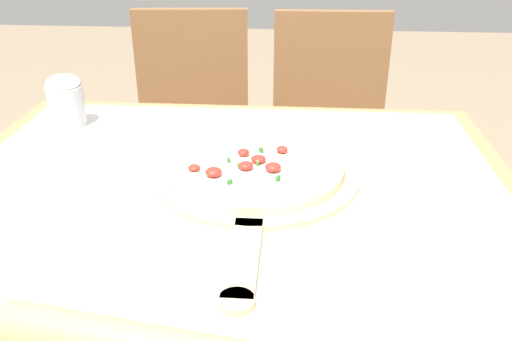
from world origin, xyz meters
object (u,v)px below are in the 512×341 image
at_px(pizza, 257,166).
at_px(flour_cup, 66,100).
at_px(pizza_peel, 256,180).
at_px(chair_left, 192,127).
at_px(chair_right, 329,131).

xyz_separation_m(pizza, flour_cup, (-0.46, 0.24, 0.04)).
bearing_deg(pizza, pizza_peel, -89.08).
bearing_deg(flour_cup, chair_left, 70.86).
distance_m(pizza_peel, flour_cup, 0.54).
relative_size(chair_left, chair_right, 1.00).
distance_m(pizza, chair_right, 0.83).
xyz_separation_m(pizza_peel, chair_left, (-0.28, 0.80, -0.22)).
xyz_separation_m(pizza_peel, chair_right, (0.18, 0.80, -0.22)).
relative_size(pizza, chair_right, 0.36).
relative_size(pizza_peel, flour_cup, 4.83).
xyz_separation_m(chair_left, chair_right, (0.46, 0.00, 0.00)).
bearing_deg(chair_left, pizza, -75.49).
height_order(pizza, flour_cup, flour_cup).
bearing_deg(flour_cup, pizza, -27.43).
distance_m(pizza, flour_cup, 0.52).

